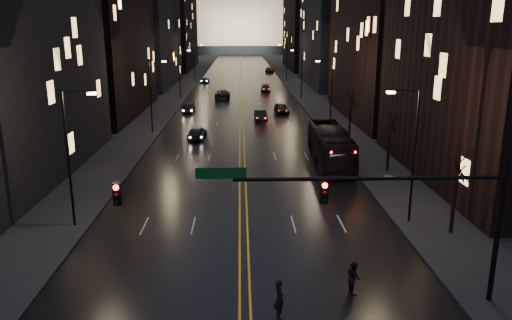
{
  "coord_description": "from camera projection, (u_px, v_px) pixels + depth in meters",
  "views": [
    {
      "loc": [
        -0.14,
        -20.66,
        12.56
      ],
      "look_at": [
        0.86,
        10.9,
        4.18
      ],
      "focal_mm": 35.0,
      "sensor_mm": 36.0,
      "label": 1
    }
  ],
  "objects": [
    {
      "name": "streetlamp_right_far",
      "position": [
        301.0,
        71.0,
        89.84
      ],
      "size": [
        2.13,
        0.25,
        9.0
      ],
      "color": "black",
      "rests_on": "ground"
    },
    {
      "name": "road",
      "position": [
        241.0,
        71.0,
        148.78
      ],
      "size": [
        20.0,
        320.0,
        0.02
      ],
      "primitive_type": "cube",
      "color": "black",
      "rests_on": "ground"
    },
    {
      "name": "traffic_signal",
      "position": [
        378.0,
        202.0,
        22.06
      ],
      "size": [
        17.29,
        0.45,
        7.0
      ],
      "color": "black",
      "rests_on": "ground"
    },
    {
      "name": "streetlamp_left_mid",
      "position": [
        152.0,
        92.0,
        60.2
      ],
      "size": [
        2.13,
        0.25,
        9.0
      ],
      "color": "black",
      "rests_on": "ground"
    },
    {
      "name": "capitol",
      "position": [
        240.0,
        19.0,
        260.31
      ],
      "size": [
        90.0,
        50.0,
        58.5
      ],
      "color": "black",
      "rests_on": "ground"
    },
    {
      "name": "oncoming_car_b",
      "position": [
        189.0,
        108.0,
        75.79
      ],
      "size": [
        1.67,
        4.37,
        1.42
      ],
      "primitive_type": "imported",
      "rotation": [
        0.0,
        0.0,
        3.1
      ],
      "color": "black",
      "rests_on": "ground"
    },
    {
      "name": "receding_car_b",
      "position": [
        282.0,
        108.0,
        75.41
      ],
      "size": [
        2.24,
        4.82,
        1.6
      ],
      "primitive_type": "imported",
      "rotation": [
        0.0,
        0.0,
        0.08
      ],
      "color": "black",
      "rests_on": "ground"
    },
    {
      "name": "receding_car_a",
      "position": [
        261.0,
        116.0,
        69.53
      ],
      "size": [
        1.81,
        4.52,
        1.46
      ],
      "primitive_type": "imported",
      "rotation": [
        0.0,
        0.0,
        0.06
      ],
      "color": "black",
      "rests_on": "ground"
    },
    {
      "name": "center_line",
      "position": [
        241.0,
        71.0,
        148.77
      ],
      "size": [
        0.62,
        320.0,
        0.01
      ],
      "primitive_type": "cube",
      "color": "orange",
      "rests_on": "road"
    },
    {
      "name": "building_right_near",
      "position": [
        503.0,
        35.0,
        40.07
      ],
      "size": [
        12.0,
        26.0,
        24.0
      ],
      "primitive_type": "cube",
      "color": "black",
      "rests_on": "ground"
    },
    {
      "name": "receding_car_c",
      "position": [
        266.0,
        88.0,
        100.84
      ],
      "size": [
        2.15,
        4.9,
        1.4
      ],
      "primitive_type": "imported",
      "rotation": [
        0.0,
        0.0,
        -0.04
      ],
      "color": "black",
      "rests_on": "ground"
    },
    {
      "name": "receding_car_d",
      "position": [
        270.0,
        70.0,
        145.77
      ],
      "size": [
        2.84,
        5.48,
        1.48
      ],
      "primitive_type": "imported",
      "rotation": [
        0.0,
        0.0,
        -0.08
      ],
      "color": "black",
      "rests_on": "ground"
    },
    {
      "name": "oncoming_car_a",
      "position": [
        197.0,
        133.0,
        57.95
      ],
      "size": [
        2.23,
        4.7,
        1.55
      ],
      "primitive_type": "imported",
      "rotation": [
        0.0,
        0.0,
        3.05
      ],
      "color": "black",
      "rests_on": "ground"
    },
    {
      "name": "pedestrian_a",
      "position": [
        279.0,
        299.0,
        22.1
      ],
      "size": [
        0.61,
        0.77,
        1.87
      ],
      "primitive_type": "imported",
      "rotation": [
        0.0,
        0.0,
        1.83
      ],
      "color": "black",
      "rests_on": "ground"
    },
    {
      "name": "streetlamp_right_near",
      "position": [
        412.0,
        149.0,
        31.88
      ],
      "size": [
        2.13,
        0.25,
        9.0
      ],
      "color": "black",
      "rests_on": "ground"
    },
    {
      "name": "building_left_mid",
      "position": [
        94.0,
        18.0,
        71.13
      ],
      "size": [
        12.0,
        30.0,
        28.0
      ],
      "primitive_type": "cube",
      "color": "black",
      "rests_on": "ground"
    },
    {
      "name": "building_left_dist",
      "position": [
        173.0,
        30.0,
        154.72
      ],
      "size": [
        12.0,
        40.0,
        24.0
      ],
      "primitive_type": "cube",
      "color": "black",
      "rests_on": "ground"
    },
    {
      "name": "tree_right_mid",
      "position": [
        390.0,
        123.0,
        43.68
      ],
      "size": [
        2.4,
        2.4,
        6.65
      ],
      "color": "black",
      "rests_on": "ground"
    },
    {
      "name": "streetlamp_right_mid",
      "position": [
        330.0,
        91.0,
        60.86
      ],
      "size": [
        2.13,
        0.25,
        9.0
      ],
      "color": "black",
      "rests_on": "ground"
    },
    {
      "name": "oncoming_car_d",
      "position": [
        205.0,
        80.0,
        117.19
      ],
      "size": [
        2.12,
        4.58,
        1.3
      ],
      "primitive_type": "imported",
      "rotation": [
        0.0,
        0.0,
        3.07
      ],
      "color": "black",
      "rests_on": "ground"
    },
    {
      "name": "building_right_dist",
      "position": [
        307.0,
        33.0,
        156.26
      ],
      "size": [
        12.0,
        40.0,
        22.0
      ],
      "primitive_type": "cube",
      "color": "black",
      "rests_on": "ground"
    },
    {
      "name": "bus",
      "position": [
        330.0,
        146.0,
        47.31
      ],
      "size": [
        3.29,
        12.62,
        3.49
      ],
      "primitive_type": "imported",
      "rotation": [
        0.0,
        0.0,
        -0.03
      ],
      "color": "black",
      "rests_on": "ground"
    },
    {
      "name": "oncoming_car_c",
      "position": [
        222.0,
        94.0,
        91.95
      ],
      "size": [
        2.72,
        5.87,
        1.63
      ],
      "primitive_type": "imported",
      "rotation": [
        0.0,
        0.0,
        3.14
      ],
      "color": "black",
      "rests_on": "ground"
    },
    {
      "name": "streetlamp_left_far",
      "position": [
        180.0,
        71.0,
        89.18
      ],
      "size": [
        2.13,
        0.25,
        9.0
      ],
      "color": "black",
      "rests_on": "ground"
    },
    {
      "name": "streetlamp_left_near",
      "position": [
        70.0,
        151.0,
        31.22
      ],
      "size": [
        2.13,
        0.25,
        9.0
      ],
      "color": "black",
      "rests_on": "ground"
    },
    {
      "name": "tree_right_far",
      "position": [
        351.0,
        98.0,
        59.14
      ],
      "size": [
        2.4,
        2.4,
        6.65
      ],
      "color": "black",
      "rests_on": "ground"
    },
    {
      "name": "building_right_mid",
      "position": [
        336.0,
        26.0,
        109.37
      ],
      "size": [
        12.0,
        34.0,
        26.0
      ],
      "primitive_type": "cube",
      "color": "black",
      "rests_on": "ground"
    },
    {
      "name": "tree_right_near",
      "position": [
        458.0,
        165.0,
        30.15
      ],
      "size": [
        2.4,
        2.4,
        6.65
      ],
      "color": "black",
      "rests_on": "ground"
    },
    {
      "name": "sidewalk_left",
      "position": [
        194.0,
        71.0,
        148.33
      ],
      "size": [
        8.0,
        320.0,
        0.16
      ],
      "primitive_type": "cube",
      "color": "black",
      "rests_on": "ground"
    },
    {
      "name": "pedestrian_b",
      "position": [
        354.0,
        277.0,
        24.26
      ],
      "size": [
        0.54,
        0.85,
        1.65
      ],
      "primitive_type": "imported",
      "rotation": [
        0.0,
        0.0,
        1.7
      ],
      "color": "black",
      "rests_on": "ground"
    },
    {
      "name": "building_left_far",
      "position": [
        144.0,
        40.0,
        108.86
      ],
      "size": [
        12.0,
        34.0,
        20.0
      ],
      "primitive_type": "cube",
      "color": "black",
      "rests_on": "ground"
    },
    {
      "name": "streetlamp_right_dist",
      "position": [
        286.0,
        60.0,
        118.82
      ],
      "size": [
        2.13,
        0.25,
        9.0
      ],
      "color": "black",
      "rests_on": "ground"
    },
    {
      "name": "streetlamp_left_dist",
      "position": [
        195.0,
        61.0,
        118.16
      ],
      "size": [
        2.13,
        0.25,
        9.0
      ],
      "color": "black",
      "rests_on": "ground"
    },
    {
      "name": "ground",
      "position": [
        245.0,
        307.0,
        23.19
      ],
      "size": [
        900.0,
        900.0,
        0.0
      ],
      "primitive_type": "plane",
      "color": "black",
      "rests_on": "ground"
    },
    {
      "name": "sidewalk_right",
      "position": [
        287.0,
        71.0,
        149.19
      ],
      "size": [
        8.0,
        320.0,
        0.16
      ],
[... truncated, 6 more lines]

